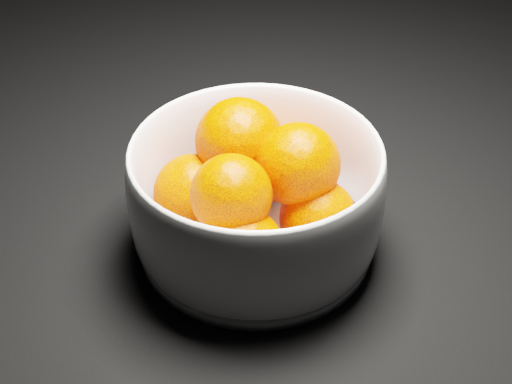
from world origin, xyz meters
TOP-DOWN VIEW (x-y plane):
  - bowl at (-0.10, 0.25)m, footprint 0.22×0.22m
  - orange_pile at (-0.10, 0.25)m, footprint 0.16×0.16m

SIDE VIEW (x-z plane):
  - bowl at x=-0.10m, z-range 0.00..0.11m
  - orange_pile at x=-0.10m, z-range 0.01..0.12m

